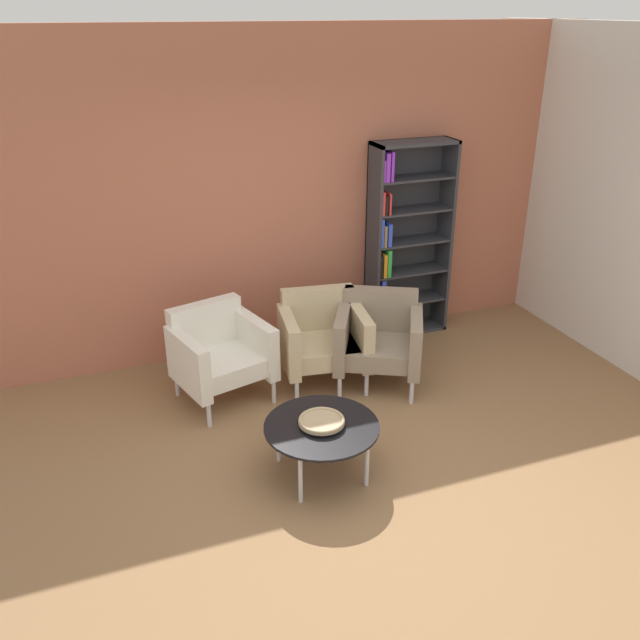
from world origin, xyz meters
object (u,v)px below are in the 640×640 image
at_px(decorative_bowl, 322,421).
at_px(armchair_by_bookshelf, 219,352).
at_px(armchair_spare_guest, 379,338).
at_px(bookshelf_tall, 402,243).
at_px(coffee_table_low, 322,429).
at_px(armchair_near_window, 323,337).

height_order(decorative_bowl, armchair_by_bookshelf, armchair_by_bookshelf).
bearing_deg(decorative_bowl, armchair_spare_guest, 48.66).
bearing_deg(bookshelf_tall, coffee_table_low, -129.22).
relative_size(coffee_table_low, armchair_near_window, 1.00).
distance_m(decorative_bowl, armchair_near_window, 1.34).
xyz_separation_m(bookshelf_tall, coffee_table_low, (-1.56, -1.91, -0.56)).
bearing_deg(bookshelf_tall, decorative_bowl, -129.22).
xyz_separation_m(bookshelf_tall, armchair_spare_guest, (-0.63, -0.85, -0.52)).
relative_size(bookshelf_tall, armchair_by_bookshelf, 2.22).
distance_m(bookshelf_tall, armchair_near_window, 1.36).
distance_m(armchair_near_window, armchair_spare_guest, 0.48).
height_order(armchair_near_window, armchair_spare_guest, same).
relative_size(armchair_near_window, armchair_spare_guest, 0.87).
xyz_separation_m(coffee_table_low, armchair_by_bookshelf, (-0.42, 1.28, 0.04)).
relative_size(coffee_table_low, armchair_spare_guest, 0.86).
distance_m(bookshelf_tall, decorative_bowl, 2.52).
bearing_deg(coffee_table_low, armchair_by_bookshelf, 108.09).
bearing_deg(coffee_table_low, decorative_bowl, 71.57).
bearing_deg(armchair_near_window, decorative_bowl, -102.99).
distance_m(armchair_by_bookshelf, armchair_near_window, 0.91).
relative_size(coffee_table_low, armchair_by_bookshelf, 0.93).
height_order(bookshelf_tall, armchair_spare_guest, bookshelf_tall).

